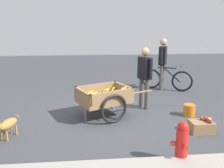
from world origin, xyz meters
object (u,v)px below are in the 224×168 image
cyclist_person (163,59)px  dog (7,125)px  fire_hydrant (182,143)px  apple_crate (202,126)px  fruit_cart (104,98)px  plastic_bucket (189,110)px  bicycle (166,79)px  vendor_person (145,73)px

cyclist_person → dog: 5.03m
cyclist_person → dog: bearing=39.1°
fire_hydrant → apple_crate: (-0.82, -1.00, -0.21)m
cyclist_person → fire_hydrant: cyclist_person is taller
cyclist_person → apple_crate: (0.17, 3.21, -0.87)m
fruit_cart → dog: (1.85, 0.92, -0.17)m
cyclist_person → plastic_bucket: cyclist_person is taller
dog → fire_hydrant: fire_hydrant is taller
fruit_cart → cyclist_person: (-2.02, -2.22, 0.56)m
bicycle → apple_crate: (0.30, 3.14, -0.23)m
fruit_cart → bicycle: bicycle is taller
fruit_cart → bicycle: size_ratio=1.22×
vendor_person → fire_hydrant: size_ratio=2.28×
fire_hydrant → plastic_bucket: fire_hydrant is taller
vendor_person → plastic_bucket: vendor_person is taller
vendor_person → apple_crate: size_ratio=3.47×
dog → plastic_bucket: 3.89m
plastic_bucket → apple_crate: size_ratio=0.61×
fire_hydrant → apple_crate: bearing=-129.3°
cyclist_person → fruit_cart: bearing=47.7°
fruit_cart → dog: 2.07m
vendor_person → cyclist_person: size_ratio=0.92×
cyclist_person → dog: (3.86, 3.14, -0.73)m
fire_hydrant → apple_crate: size_ratio=1.52×
bicycle → cyclist_person: (0.13, -0.07, 0.64)m
fruit_cart → fire_hydrant: 2.25m
apple_crate → plastic_bucket: bearing=-97.5°
bicycle → apple_crate: 3.17m
vendor_person → plastic_bucket: 1.36m
fire_hydrant → fruit_cart: bearing=-62.7°
fruit_cart → bicycle: 3.04m
fire_hydrant → bicycle: bearing=-105.2°
fruit_cart → cyclist_person: 3.05m
plastic_bucket → apple_crate: 0.87m
bicycle → plastic_bucket: 2.30m
dog → plastic_bucket: dog is taller
fruit_cart → plastic_bucket: bearing=175.9°
apple_crate → vendor_person: bearing=-61.3°
cyclist_person → vendor_person: bearing=60.3°
cyclist_person → fire_hydrant: (0.99, 4.21, -0.66)m
fruit_cart → vendor_person: vendor_person is taller
bicycle → vendor_person: bearing=55.9°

